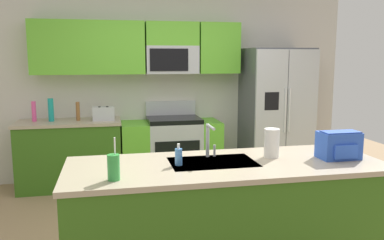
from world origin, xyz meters
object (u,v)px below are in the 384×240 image
range_oven (171,150)px  refrigerator (276,113)px  toaster (104,114)px  pepper_mill (78,111)px  drink_cup_green (114,167)px  sink_faucet (209,138)px  bottle_teal (51,110)px  soap_dispenser (179,157)px  bottle_pink (34,111)px  backpack (339,145)px  paper_towel_roll (272,143)px

range_oven → refrigerator: 1.59m
toaster → pepper_mill: bearing=171.4°
toaster → drink_cup_green: drink_cup_green is taller
toaster → sink_faucet: bearing=-68.5°
drink_cup_green → bottle_teal: bearing=105.4°
drink_cup_green → soap_dispenser: size_ratio=1.75×
toaster → bottle_pink: 0.89m
toaster → bottle_pink: (-0.88, 0.10, 0.04)m
soap_dispenser → backpack: size_ratio=0.53×
sink_faucet → soap_dispenser: (-0.29, -0.18, -0.10)m
paper_towel_roll → backpack: paper_towel_roll is taller
backpack → bottle_teal: bearing=135.6°
pepper_mill → toaster: bearing=-8.6°
refrigerator → sink_faucet: 2.69m
refrigerator → backpack: bearing=-101.9°
soap_dispenser → sink_faucet: bearing=32.1°
bottle_teal → sink_faucet: size_ratio=1.06×
toaster → drink_cup_green: bearing=-88.1°
pepper_mill → drink_cup_green: 2.76m
pepper_mill → sink_faucet: 2.56m
drink_cup_green → backpack: drink_cup_green is taller
pepper_mill → backpack: 3.36m
pepper_mill → bottle_pink: (-0.55, 0.05, 0.01)m
range_oven → drink_cup_green: 2.90m
backpack → paper_towel_roll: bearing=163.2°
pepper_mill → sink_faucet: bearing=-62.0°
bottle_teal → backpack: 3.60m
bottle_teal → backpack: (2.57, -2.52, -0.03)m
range_oven → bottle_teal: bearing=179.8°
sink_faucet → bottle_teal: bearing=124.1°
refrigerator → toaster: size_ratio=6.61×
soap_dispenser → refrigerator: bearing=52.3°
sink_faucet → soap_dispenser: 0.35m
sink_faucet → paper_towel_roll: sink_faucet is taller
range_oven → soap_dispenser: (-0.32, -2.45, 0.53)m
drink_cup_green → paper_towel_roll: drink_cup_green is taller
range_oven → soap_dispenser: bearing=-97.5°
pepper_mill → drink_cup_green: size_ratio=0.83×
soap_dispenser → paper_towel_roll: (0.80, 0.09, 0.05)m
bottle_teal → paper_towel_roll: bearing=-49.0°
bottle_pink → paper_towel_roll: bearing=-46.7°
drink_cup_green → refrigerator: bearing=48.7°
refrigerator → soap_dispenser: bearing=-127.7°
bottle_teal → drink_cup_green: size_ratio=1.01×
range_oven → pepper_mill: bearing=-179.9°
pepper_mill → soap_dispenser: bearing=-69.5°
refrigerator → drink_cup_green: refrigerator is taller
toaster → paper_towel_roll: paper_towel_roll is taller
pepper_mill → soap_dispenser: (0.91, -2.44, -0.05)m
range_oven → pepper_mill: (-1.24, -0.00, 0.58)m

